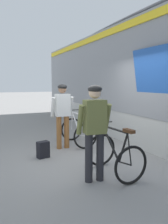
{
  "coord_description": "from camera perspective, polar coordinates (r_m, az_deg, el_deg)",
  "views": [
    {
      "loc": [
        -2.31,
        -4.69,
        1.8
      ],
      "look_at": [
        0.03,
        0.54,
        1.05
      ],
      "focal_mm": 35.96,
      "sensor_mm": 36.0,
      "label": 1
    }
  ],
  "objects": [
    {
      "name": "backpack_on_platform",
      "position": [
        5.56,
        -10.36,
        -9.39
      ],
      "size": [
        0.32,
        0.24,
        0.4
      ],
      "primitive_type": "cube",
      "rotation": [
        0.0,
        0.0,
        0.25
      ],
      "color": "black",
      "rests_on": "ground"
    },
    {
      "name": "water_bottle_near_the_bikes",
      "position": [
        5.86,
        1.63,
        -9.3
      ],
      "size": [
        0.08,
        0.08,
        0.22
      ],
      "primitive_type": "cylinder",
      "color": "#338CCC",
      "rests_on": "ground"
    },
    {
      "name": "bicycle_near_white",
      "position": [
        6.58,
        -1.47,
        -4.83
      ],
      "size": [
        0.72,
        1.08,
        0.99
      ],
      "color": "black",
      "rests_on": "ground"
    },
    {
      "name": "bicycle_far_black",
      "position": [
        4.51,
        7.84,
        -10.67
      ],
      "size": [
        0.77,
        1.11,
        0.99
      ],
      "color": "black",
      "rests_on": "ground"
    },
    {
      "name": "ground_plane",
      "position": [
        5.53,
        2.03,
        -11.54
      ],
      "size": [
        80.0,
        80.0,
        0.0
      ],
      "primitive_type": "plane",
      "color": "gray"
    },
    {
      "name": "cyclist_near_in_white",
      "position": [
        6.12,
        -5.48,
        0.41
      ],
      "size": [
        0.61,
        0.31,
        1.76
      ],
      "color": "#935B2D",
      "rests_on": "ground"
    },
    {
      "name": "cyclist_far_in_olive",
      "position": [
        4.02,
        2.71,
        -3.25
      ],
      "size": [
        0.63,
        0.34,
        1.76
      ],
      "color": "#232328",
      "rests_on": "ground"
    }
  ]
}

